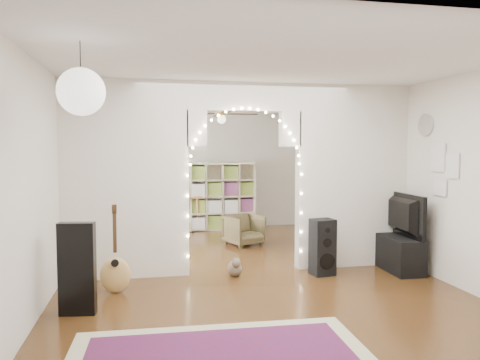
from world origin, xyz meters
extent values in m
plane|color=black|center=(0.00, 0.00, 0.00)|extent=(7.50, 7.50, 0.00)
cube|color=white|center=(0.00, 0.00, 2.70)|extent=(5.00, 7.50, 0.02)
cube|color=silver|center=(0.00, 3.75, 1.35)|extent=(5.00, 0.02, 2.70)
cube|color=silver|center=(0.00, -3.75, 1.35)|extent=(5.00, 0.02, 2.70)
cube|color=silver|center=(-2.50, 0.00, 1.35)|extent=(0.02, 7.50, 2.70)
cube|color=silver|center=(2.50, 0.00, 1.35)|extent=(0.02, 7.50, 2.70)
cube|color=silver|center=(-1.65, 0.00, 1.35)|extent=(1.70, 0.20, 2.70)
cube|color=silver|center=(1.65, 0.00, 1.35)|extent=(1.70, 0.20, 2.70)
cube|color=silver|center=(0.00, 0.00, 2.50)|extent=(1.60, 0.20, 0.40)
cube|color=white|center=(-2.47, 1.80, 1.50)|extent=(0.04, 1.20, 1.40)
cylinder|color=white|center=(2.48, -0.60, 2.10)|extent=(0.03, 0.31, 0.31)
sphere|color=white|center=(-1.90, -2.40, 2.25)|extent=(0.40, 0.40, 0.40)
cube|color=black|center=(-2.11, -1.40, 0.50)|extent=(0.39, 0.18, 0.99)
ellipsoid|color=tan|center=(-1.76, -0.72, 0.39)|extent=(0.39, 0.19, 0.44)
cube|color=black|center=(-1.76, -0.72, 0.76)|extent=(0.05, 0.03, 0.51)
cube|color=black|center=(-1.76, -0.72, 1.04)|extent=(0.06, 0.04, 0.11)
ellipsoid|color=brown|center=(-0.18, -0.25, 0.11)|extent=(0.20, 0.31, 0.22)
sphere|color=brown|center=(-0.19, -0.38, 0.22)|extent=(0.13, 0.13, 0.13)
cone|color=brown|center=(-0.22, -0.38, 0.28)|extent=(0.04, 0.04, 0.04)
cone|color=brown|center=(-0.16, -0.38, 0.28)|extent=(0.04, 0.04, 0.04)
cylinder|color=brown|center=(-0.18, -0.09, 0.04)|extent=(0.04, 0.20, 0.07)
cube|color=black|center=(1.03, -0.43, 0.39)|extent=(0.34, 0.30, 0.79)
cylinder|color=black|center=(1.05, -0.57, 0.22)|extent=(0.23, 0.05, 0.23)
cylinder|color=black|center=(1.05, -0.57, 0.48)|extent=(0.12, 0.04, 0.12)
cylinder|color=black|center=(1.05, -0.57, 0.66)|extent=(0.07, 0.03, 0.07)
cube|color=black|center=(2.20, -0.38, 0.25)|extent=(0.44, 1.01, 0.50)
imported|color=black|center=(2.20, -0.38, 0.81)|extent=(0.18, 1.08, 0.62)
cube|color=tan|center=(0.23, 3.39, 0.73)|extent=(1.46, 0.58, 1.46)
cube|color=brown|center=(-0.88, 3.50, 0.73)|extent=(1.30, 0.96, 0.05)
cylinder|color=brown|center=(-1.35, 3.11, 0.35)|extent=(0.05, 0.05, 0.70)
cylinder|color=brown|center=(-0.32, 3.26, 0.35)|extent=(0.05, 0.05, 0.70)
cylinder|color=brown|center=(-1.44, 3.74, 0.35)|extent=(0.05, 0.05, 0.70)
cylinder|color=brown|center=(-0.41, 3.89, 0.35)|extent=(0.05, 0.05, 0.70)
imported|color=silver|center=(-0.88, 3.50, 0.85)|extent=(0.21, 0.21, 0.19)
imported|color=#4A3F25|center=(-1.31, 1.82, 0.24)|extent=(0.68, 0.69, 0.48)
imported|color=#4A3F25|center=(0.37, 1.73, 0.28)|extent=(0.79, 0.79, 0.56)
camera|label=1|loc=(-1.38, -6.53, 1.79)|focal=35.00mm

